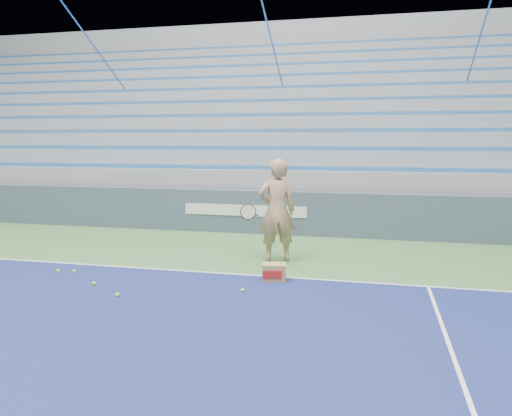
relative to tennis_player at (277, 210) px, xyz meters
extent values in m
cube|color=white|center=(-1.35, -1.18, -1.00)|extent=(10.97, 0.05, 0.00)
cube|color=#3E4C5E|center=(-1.35, 2.82, -0.47)|extent=(30.00, 0.30, 1.10)
cube|color=white|center=(-1.35, 2.66, -0.42)|extent=(3.20, 0.02, 0.28)
cube|color=#919399|center=(-1.35, 7.37, -0.47)|extent=(30.00, 8.50, 1.10)
cube|color=#919399|center=(-1.35, 7.37, 0.33)|extent=(30.00, 8.50, 0.50)
cube|color=#2D63A5|center=(-1.35, 3.49, 0.64)|extent=(29.60, 0.42, 0.11)
cube|color=#919399|center=(-1.35, 7.79, 0.83)|extent=(30.00, 7.65, 0.50)
cube|color=#2D63A5|center=(-1.35, 4.34, 1.14)|extent=(29.60, 0.42, 0.11)
cube|color=#919399|center=(-1.35, 8.22, 1.33)|extent=(30.00, 6.80, 0.50)
cube|color=#2D63A5|center=(-1.35, 5.19, 1.64)|extent=(29.60, 0.42, 0.11)
cube|color=#919399|center=(-1.35, 8.64, 1.83)|extent=(30.00, 5.95, 0.50)
cube|color=#2D63A5|center=(-1.35, 6.04, 2.14)|extent=(29.60, 0.42, 0.11)
cube|color=#919399|center=(-1.35, 9.07, 2.33)|extent=(30.00, 5.10, 0.50)
cube|color=#2D63A5|center=(-1.35, 6.89, 2.64)|extent=(29.60, 0.42, 0.11)
cube|color=#919399|center=(-1.35, 9.49, 2.83)|extent=(30.00, 4.25, 0.50)
cube|color=#2D63A5|center=(-1.35, 7.74, 3.14)|extent=(29.60, 0.42, 0.11)
cube|color=#919399|center=(-1.35, 9.92, 3.33)|extent=(30.00, 3.40, 0.50)
cube|color=#2D63A5|center=(-1.35, 8.59, 3.64)|extent=(29.60, 0.42, 0.11)
cube|color=#919399|center=(-1.35, 10.34, 3.83)|extent=(30.00, 2.55, 0.50)
cube|color=#2D63A5|center=(-1.35, 9.44, 4.14)|extent=(29.60, 0.42, 0.11)
cube|color=#919399|center=(-1.35, 10.77, 4.33)|extent=(30.00, 1.70, 0.50)
cube|color=#2D63A5|center=(-1.35, 10.29, 4.64)|extent=(29.60, 0.42, 0.11)
cube|color=#919399|center=(-1.35, 11.19, 4.83)|extent=(30.00, 0.85, 0.50)
cube|color=#2D63A5|center=(-1.35, 11.14, 5.14)|extent=(29.60, 0.42, 0.11)
cube|color=#919399|center=(-1.35, 11.92, 2.63)|extent=(31.00, 0.40, 7.30)
cylinder|color=blue|center=(-7.35, 7.37, 3.58)|extent=(0.05, 8.53, 5.04)
cylinder|color=blue|center=(-1.35, 7.37, 3.58)|extent=(0.05, 8.53, 5.04)
cylinder|color=blue|center=(4.65, 7.37, 3.58)|extent=(0.05, 8.53, 5.04)
imported|color=tan|center=(0.00, 0.00, 0.00)|extent=(0.86, 0.71, 2.03)
cylinder|color=black|center=(-0.35, -0.25, -0.07)|extent=(0.12, 0.27, 0.08)
cylinder|color=beige|center=(-0.45, -0.53, 0.03)|extent=(0.29, 0.16, 0.28)
torus|color=black|center=(-0.45, -0.53, 0.03)|extent=(0.31, 0.18, 0.30)
cube|color=#A47E4F|center=(0.23, -1.39, -0.87)|extent=(0.45, 0.37, 0.30)
cube|color=#B21E19|center=(0.23, -1.55, -0.87)|extent=(0.32, 0.07, 0.13)
sphere|color=#BBE42E|center=(-2.62, -2.36, -0.98)|extent=(0.07, 0.07, 0.07)
sphere|color=#BBE42E|center=(-2.77, -1.15, -0.98)|extent=(0.07, 0.07, 0.07)
sphere|color=#BBE42E|center=(-3.39, -1.74, -0.98)|extent=(0.07, 0.07, 0.07)
sphere|color=#BBE42E|center=(-1.94, -2.82, -0.98)|extent=(0.07, 0.07, 0.07)
sphere|color=#BBE42E|center=(-3.70, -1.78, -0.98)|extent=(0.07, 0.07, 0.07)
sphere|color=#BBE42E|center=(-0.13, -2.14, -0.98)|extent=(0.07, 0.07, 0.07)
camera|label=1|loc=(1.84, -9.53, 1.40)|focal=35.00mm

